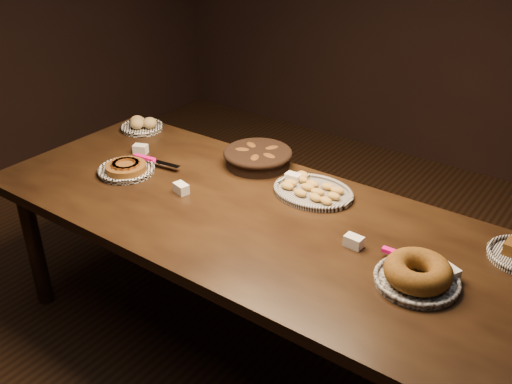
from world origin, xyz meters
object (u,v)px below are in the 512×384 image
Objects in this scene: buffet_table at (249,226)px; bundt_cake_plate at (417,274)px; madeleine_platter at (313,191)px; apple_tart_plate at (127,169)px.

bundt_cake_plate is (0.76, -0.05, 0.11)m from buffet_table.
apple_tart_plate is at bearing 179.07° from madeleine_platter.
apple_tart_plate is 0.90m from madeleine_platter.
apple_tart_plate is 1.45m from bundt_cake_plate.
bundt_cake_plate is at bearing 1.62° from apple_tart_plate.
buffet_table is 7.09× the size of apple_tart_plate.
bundt_cake_plate reaches higher than madeleine_platter.
apple_tart_plate is at bearing -175.48° from buffet_table.
buffet_table is at bearing -169.31° from bundt_cake_plate.
apple_tart_plate reaches higher than buffet_table.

